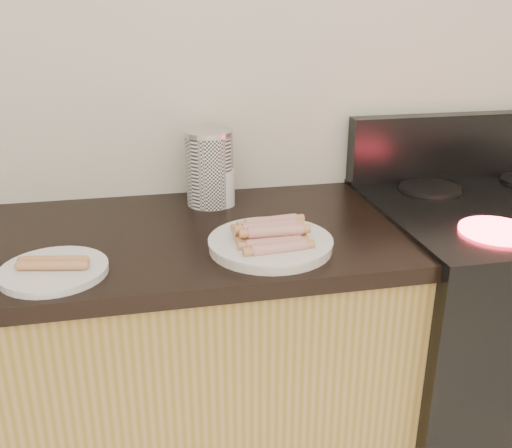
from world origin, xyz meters
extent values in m
cube|color=silver|center=(0.00, 2.00, 1.30)|extent=(4.00, 0.04, 2.60)
cube|color=black|center=(0.78, 1.68, 0.45)|extent=(0.76, 0.65, 0.90)
cube|color=black|center=(0.78, 1.96, 1.01)|extent=(0.76, 0.06, 0.20)
cylinder|color=#FF1E2D|center=(0.61, 1.51, 0.92)|extent=(0.18, 0.18, 0.01)
cylinder|color=black|center=(0.61, 1.84, 0.92)|extent=(0.18, 0.18, 0.01)
cylinder|color=white|center=(0.06, 1.55, 0.91)|extent=(0.37, 0.37, 0.02)
cylinder|color=silver|center=(-0.42, 1.51, 0.91)|extent=(0.24, 0.24, 0.02)
cylinder|color=#9C3434|center=(0.06, 1.48, 0.93)|extent=(0.12, 0.03, 0.03)
cylinder|color=#9C3434|center=(0.06, 1.50, 0.93)|extent=(0.12, 0.03, 0.03)
cylinder|color=#9C3434|center=(0.06, 1.53, 0.93)|extent=(0.12, 0.03, 0.03)
cylinder|color=#9C3434|center=(0.06, 1.56, 0.93)|extent=(0.12, 0.03, 0.03)
cylinder|color=#9C3434|center=(0.06, 1.59, 0.93)|extent=(0.12, 0.03, 0.03)
cylinder|color=#9C3434|center=(0.06, 1.62, 0.93)|extent=(0.12, 0.03, 0.03)
cylinder|color=#9C3434|center=(0.06, 1.52, 0.95)|extent=(0.12, 0.03, 0.03)
cylinder|color=#9C3434|center=(0.06, 1.55, 0.95)|extent=(0.12, 0.03, 0.03)
cylinder|color=#9C3434|center=(0.06, 1.58, 0.95)|extent=(0.12, 0.03, 0.03)
cylinder|color=#B8754D|center=(-0.42, 1.50, 0.93)|extent=(0.13, 0.04, 0.02)
cylinder|color=#B8754D|center=(-0.42, 1.52, 0.93)|extent=(0.13, 0.04, 0.02)
cylinder|color=white|center=(-0.04, 1.89, 1.00)|extent=(0.13, 0.13, 0.20)
cylinder|color=silver|center=(-0.04, 1.89, 1.10)|extent=(0.14, 0.14, 0.01)
cylinder|color=silver|center=(-0.01, 1.87, 0.95)|extent=(0.10, 0.10, 0.10)
camera|label=1|loc=(-0.22, 0.37, 1.44)|focal=40.00mm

